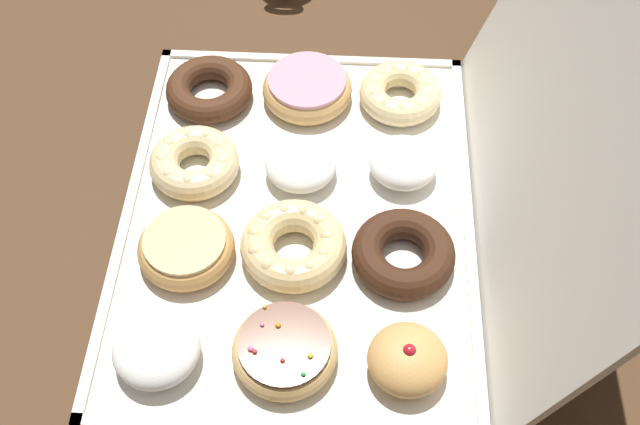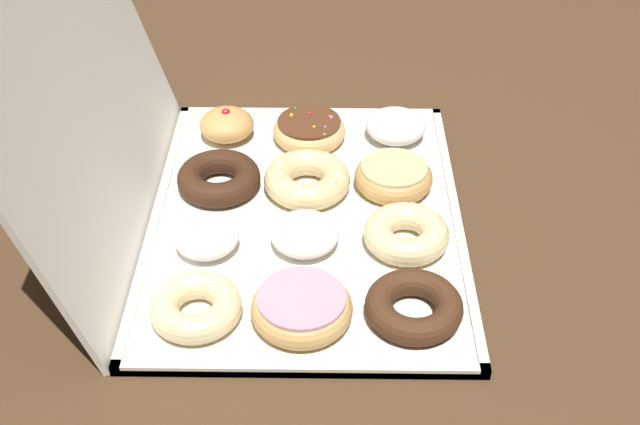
# 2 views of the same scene
# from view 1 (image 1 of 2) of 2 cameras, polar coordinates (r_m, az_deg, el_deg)

# --- Properties ---
(ground_plane) EXTENTS (3.00, 3.00, 0.00)m
(ground_plane) POSITION_cam_1_polar(r_m,az_deg,el_deg) (0.93, -1.67, -0.45)
(ground_plane) COLOR #4C331E
(donut_box) EXTENTS (0.55, 0.42, 0.01)m
(donut_box) POSITION_cam_1_polar(r_m,az_deg,el_deg) (0.92, -1.68, -0.26)
(donut_box) COLOR silver
(donut_box) RESTS_ON ground
(box_lid_open) EXTENTS (0.55, 0.12, 0.40)m
(box_lid_open) POSITION_cam_1_polar(r_m,az_deg,el_deg) (0.80, 17.80, 7.18)
(box_lid_open) COLOR silver
(box_lid_open) RESTS_ON ground
(chocolate_cake_ring_donut_0) EXTENTS (0.12, 0.12, 0.03)m
(chocolate_cake_ring_donut_0) POSITION_cam_1_polar(r_m,az_deg,el_deg) (1.04, -8.28, 9.10)
(chocolate_cake_ring_donut_0) COLOR #472816
(chocolate_cake_ring_donut_0) RESTS_ON donut_box
(cruller_donut_1) EXTENTS (0.11, 0.11, 0.04)m
(cruller_donut_1) POSITION_cam_1_polar(r_m,az_deg,el_deg) (0.95, -9.38, 3.75)
(cruller_donut_1) COLOR beige
(cruller_donut_1) RESTS_ON donut_box
(glazed_ring_donut_2) EXTENTS (0.11, 0.11, 0.04)m
(glazed_ring_donut_2) POSITION_cam_1_polar(r_m,az_deg,el_deg) (0.88, -9.98, -2.58)
(glazed_ring_donut_2) COLOR tan
(glazed_ring_donut_2) RESTS_ON donut_box
(powdered_filled_donut_3) EXTENTS (0.09, 0.09, 0.04)m
(powdered_filled_donut_3) POSITION_cam_1_polar(r_m,az_deg,el_deg) (0.82, -12.12, -9.94)
(powdered_filled_donut_3) COLOR white
(powdered_filled_donut_3) RESTS_ON donut_box
(pink_frosted_donut_4) EXTENTS (0.12, 0.12, 0.04)m
(pink_frosted_donut_4) POSITION_cam_1_polar(r_m,az_deg,el_deg) (1.03, -1.19, 9.29)
(pink_frosted_donut_4) COLOR tan
(pink_frosted_donut_4) RESTS_ON donut_box
(powdered_filled_donut_5) EXTENTS (0.09, 0.09, 0.04)m
(powdered_filled_donut_5) POSITION_cam_1_polar(r_m,az_deg,el_deg) (0.94, -1.51, 3.67)
(powdered_filled_donut_5) COLOR white
(powdered_filled_donut_5) RESTS_ON donut_box
(cruller_donut_6) EXTENTS (0.12, 0.12, 0.04)m
(cruller_donut_6) POSITION_cam_1_polar(r_m,az_deg,el_deg) (0.87, -2.14, -2.40)
(cruller_donut_6) COLOR #EACC8C
(cruller_donut_6) RESTS_ON donut_box
(sprinkle_donut_7) EXTENTS (0.11, 0.11, 0.04)m
(sprinkle_donut_7) POSITION_cam_1_polar(r_m,az_deg,el_deg) (0.81, -2.76, -10.21)
(sprinkle_donut_7) COLOR #E5B770
(sprinkle_donut_7) RESTS_ON donut_box
(cruller_donut_8) EXTENTS (0.11, 0.11, 0.04)m
(cruller_donut_8) POSITION_cam_1_polar(r_m,az_deg,el_deg) (1.03, 6.02, 8.92)
(cruller_donut_8) COLOR beige
(cruller_donut_8) RESTS_ON donut_box
(powdered_filled_donut_9) EXTENTS (0.08, 0.08, 0.04)m
(powdered_filled_donut_9) POSITION_cam_1_polar(r_m,az_deg,el_deg) (0.95, 6.23, 3.72)
(powdered_filled_donut_9) COLOR white
(powdered_filled_donut_9) RESTS_ON donut_box
(chocolate_cake_ring_donut_10) EXTENTS (0.12, 0.12, 0.04)m
(chocolate_cake_ring_donut_10) POSITION_cam_1_polar(r_m,az_deg,el_deg) (0.87, 6.25, -3.05)
(chocolate_cake_ring_donut_10) COLOR #381E11
(chocolate_cake_ring_donut_10) RESTS_ON donut_box
(jelly_filled_donut_11) EXTENTS (0.08, 0.08, 0.05)m
(jelly_filled_donut_11) POSITION_cam_1_polar(r_m,az_deg,el_deg) (0.80, 6.56, -10.85)
(jelly_filled_donut_11) COLOR tan
(jelly_filled_donut_11) RESTS_ON donut_box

